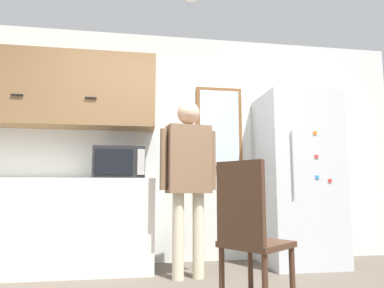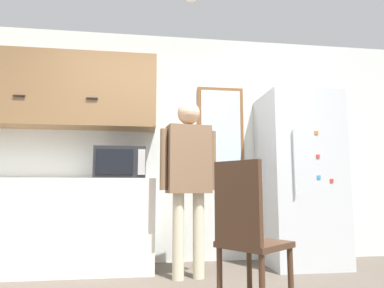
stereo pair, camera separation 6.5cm
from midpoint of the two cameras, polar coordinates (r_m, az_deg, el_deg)
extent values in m
cube|color=silver|center=(4.09, -4.48, -0.17)|extent=(6.00, 0.06, 2.70)
cube|color=silver|center=(3.84, -22.06, -12.37)|extent=(2.11, 0.62, 0.94)
cube|color=olive|center=(4.10, -20.60, 8.37)|extent=(2.11, 0.34, 0.83)
cube|color=black|center=(4.00, -26.45, 7.23)|extent=(0.12, 0.01, 0.01)
cube|color=black|center=(3.83, -15.86, 7.35)|extent=(0.12, 0.01, 0.01)
cube|color=#232326|center=(3.65, -11.27, -3.16)|extent=(0.51, 0.40, 0.32)
cube|color=black|center=(3.45, -12.23, -2.90)|extent=(0.36, 0.01, 0.25)
cube|color=#B2B2B2|center=(3.44, -7.87, -2.98)|extent=(0.07, 0.01, 0.26)
cylinder|color=beige|center=(3.32, -1.73, -15.05)|extent=(0.11, 0.11, 0.79)
cylinder|color=beige|center=(3.37, 1.67, -14.93)|extent=(0.11, 0.11, 0.79)
cube|color=brown|center=(3.32, -0.02, -2.56)|extent=(0.44, 0.28, 0.65)
sphere|color=#D8AD8C|center=(3.39, -0.02, 5.14)|extent=(0.22, 0.22, 0.22)
cylinder|color=brown|center=(3.26, -4.19, -2.55)|extent=(0.07, 0.07, 0.58)
cylinder|color=brown|center=(3.40, 4.00, -2.74)|extent=(0.07, 0.07, 0.58)
cube|color=silver|center=(4.06, 17.91, -5.44)|extent=(0.80, 0.71, 1.90)
cylinder|color=silver|center=(3.64, 17.22, -2.89)|extent=(0.02, 0.02, 0.67)
cube|color=orange|center=(3.80, 20.49, 1.81)|extent=(0.04, 0.01, 0.04)
cube|color=red|center=(3.78, 20.72, -1.92)|extent=(0.04, 0.01, 0.04)
cube|color=red|center=(3.83, 22.72, -5.64)|extent=(0.04, 0.01, 0.04)
cube|color=#338CDB|center=(3.76, 20.85, -5.16)|extent=(0.04, 0.01, 0.04)
cube|color=#472D1E|center=(2.52, 11.10, -16.09)|extent=(0.57, 0.57, 0.04)
cylinder|color=#472D1E|center=(2.62, 16.86, -20.82)|extent=(0.04, 0.04, 0.43)
cylinder|color=#472D1E|center=(2.80, 10.23, -20.11)|extent=(0.04, 0.04, 0.43)
cylinder|color=#472D1E|center=(2.54, 5.40, -21.57)|extent=(0.04, 0.04, 0.43)
cube|color=#472D1E|center=(2.34, 8.37, -9.52)|extent=(0.26, 0.32, 0.55)
cube|color=brown|center=(4.18, 5.23, 2.65)|extent=(0.56, 0.04, 1.01)
cube|color=silver|center=(4.16, 5.30, 2.70)|extent=(0.48, 0.01, 0.93)
camera|label=1|loc=(0.03, -89.43, -0.07)|focal=32.00mm
camera|label=2|loc=(0.03, 90.57, 0.07)|focal=32.00mm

